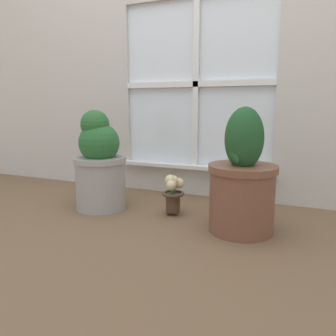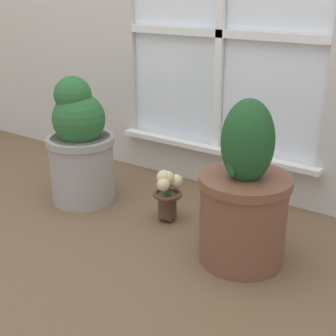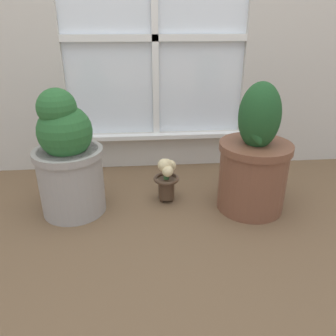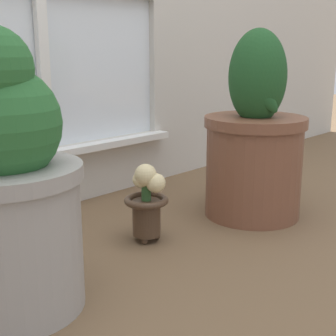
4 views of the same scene
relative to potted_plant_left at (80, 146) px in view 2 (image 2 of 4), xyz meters
name	(u,v)px [view 2 (image 2 of 4)]	position (x,y,z in m)	size (l,w,h in m)	color
ground_plane	(130,240)	(0.42, -0.17, -0.26)	(10.00, 10.00, 0.00)	brown
potted_plant_left	(80,146)	(0.00, 0.00, 0.00)	(0.31, 0.31, 0.58)	#9E9993
potted_plant_right	(244,199)	(0.84, -0.04, -0.02)	(0.33, 0.33, 0.60)	brown
flower_vase	(167,192)	(0.44, 0.05, -0.13)	(0.13, 0.13, 0.23)	#473323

